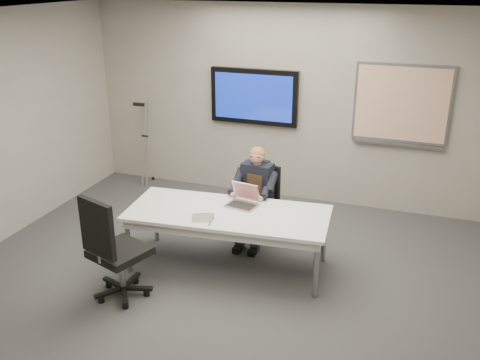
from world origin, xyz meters
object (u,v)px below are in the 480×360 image
(office_chair_near, at_px, (117,267))
(seated_person, at_px, (253,206))
(office_chair_far, at_px, (260,214))
(laptop, at_px, (243,200))
(conference_table, at_px, (228,218))

(office_chair_near, xyz_separation_m, seated_person, (0.93, 1.63, 0.13))
(office_chair_far, distance_m, seated_person, 0.30)
(office_chair_far, bearing_deg, laptop, -67.47)
(office_chair_far, bearing_deg, conference_table, -73.99)
(office_chair_far, xyz_separation_m, seated_person, (-0.02, -0.22, 0.20))
(conference_table, height_order, office_chair_near, office_chair_near)
(office_chair_near, relative_size, laptop, 3.09)
(office_chair_near, relative_size, seated_person, 0.96)
(office_chair_near, distance_m, seated_person, 1.88)
(laptop, bearing_deg, office_chair_far, 100.69)
(office_chair_near, height_order, laptop, office_chair_near)
(office_chair_far, relative_size, laptop, 2.47)
(conference_table, height_order, seated_person, seated_person)
(office_chair_near, height_order, seated_person, seated_person)
(office_chair_far, height_order, laptop, same)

